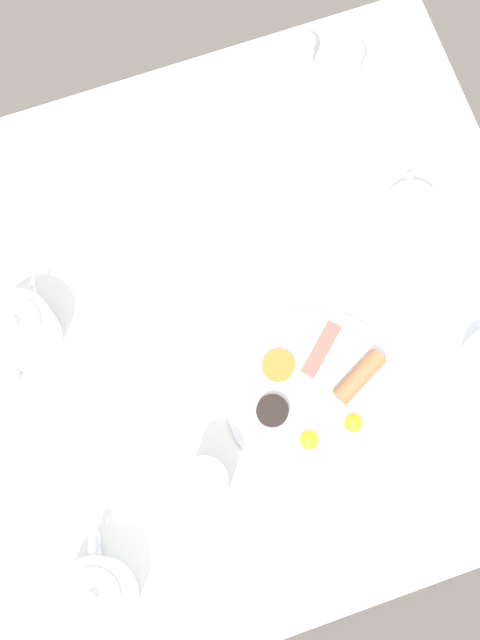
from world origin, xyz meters
The scene contains 12 objects.
ground_plane centered at (0.00, 0.00, 0.00)m, with size 8.00×8.00×0.00m, color #4C4742.
table centered at (0.00, 0.00, 0.67)m, with size 1.03×0.99×0.74m.
breakfast_plate centered at (-0.08, 0.16, 0.75)m, with size 0.29×0.29×0.04m.
teapot_near centered at (0.34, -0.09, 0.79)m, with size 0.12×0.18×0.12m.
teapot_far centered at (0.34, 0.34, 0.79)m, with size 0.12×0.20×0.12m.
teacup_with_saucer_right centered at (-0.33, -0.08, 0.76)m, with size 0.15×0.15×0.06m.
water_glass_tall centered at (0.14, 0.24, 0.80)m, with size 0.07×0.07×0.13m.
pepper_grinder centered at (-0.33, -0.38, 0.79)m, with size 0.05×0.05×0.10m.
salt_grinder centered at (-0.26, -0.42, 0.79)m, with size 0.05×0.05×0.10m.
fork_by_plate centered at (-0.03, -0.23, 0.74)m, with size 0.07×0.18×0.00m.
knife_by_plate centered at (0.24, -0.35, 0.74)m, with size 0.13×0.17×0.00m.
spoon_for_tea centered at (0.06, 0.36, 0.74)m, with size 0.15×0.03×0.00m.
Camera 1 is at (0.12, 0.34, 2.17)m, focal length 50.00 mm.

